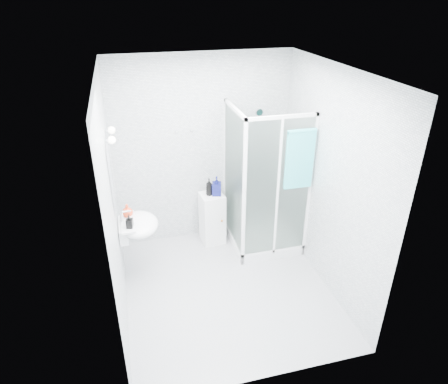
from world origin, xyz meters
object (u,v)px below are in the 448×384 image
object	(u,v)px
wall_basin	(137,225)
storage_cabinet	(212,218)
shower_enclosure	(260,219)
shampoo_bottle_a	(209,187)
hand_towel	(300,158)
soap_dispenser_orange	(127,211)
soap_dispenser_black	(129,221)
shampoo_bottle_b	(217,186)

from	to	relation	value
wall_basin	storage_cabinet	distance (m)	1.28
shower_enclosure	shampoo_bottle_a	bearing A→B (deg)	155.30
hand_towel	wall_basin	bearing A→B (deg)	177.53
wall_basin	storage_cabinet	bearing A→B (deg)	30.15
wall_basin	hand_towel	bearing A→B (deg)	-2.47
shower_enclosure	hand_towel	world-z (taller)	shower_enclosure
soap_dispenser_orange	soap_dispenser_black	size ratio (longest dim) A/B	1.01
wall_basin	shampoo_bottle_a	size ratio (longest dim) A/B	2.31
storage_cabinet	hand_towel	world-z (taller)	hand_towel
soap_dispenser_black	storage_cabinet	bearing A→B (deg)	33.88
shower_enclosure	shampoo_bottle_b	bearing A→B (deg)	152.89
storage_cabinet	soap_dispenser_black	size ratio (longest dim) A/B	4.63
storage_cabinet	hand_towel	size ratio (longest dim) A/B	1.00
hand_towel	shampoo_bottle_a	distance (m)	1.33
wall_basin	soap_dispenser_black	world-z (taller)	soap_dispenser_black
soap_dispenser_black	hand_towel	bearing A→B (deg)	1.66
shampoo_bottle_a	soap_dispenser_black	xyz separation A→B (m)	(-1.08, -0.76, 0.07)
wall_basin	soap_dispenser_orange	world-z (taller)	soap_dispenser_orange
shampoo_bottle_b	soap_dispenser_black	world-z (taller)	soap_dispenser_black
wall_basin	shampoo_bottle_b	world-z (taller)	shampoo_bottle_b
wall_basin	hand_towel	world-z (taller)	hand_towel
wall_basin	storage_cabinet	world-z (taller)	wall_basin
hand_towel	shampoo_bottle_b	world-z (taller)	hand_towel
shower_enclosure	shampoo_bottle_b	size ratio (longest dim) A/B	7.49
shampoo_bottle_a	soap_dispenser_black	bearing A→B (deg)	-145.12
shampoo_bottle_a	storage_cabinet	bearing A→B (deg)	-6.29
hand_towel	shampoo_bottle_a	world-z (taller)	hand_towel
hand_towel	shampoo_bottle_a	xyz separation A→B (m)	(-0.96, 0.70, -0.61)
shower_enclosure	soap_dispenser_orange	xyz separation A→B (m)	(-1.74, -0.21, 0.50)
wall_basin	soap_dispenser_orange	xyz separation A→B (m)	(-0.09, 0.11, 0.15)
shampoo_bottle_a	soap_dispenser_black	world-z (taller)	soap_dispenser_black
shampoo_bottle_b	hand_towel	bearing A→B (deg)	-38.35
storage_cabinet	soap_dispenser_orange	xyz separation A→B (m)	(-1.13, -0.50, 0.57)
shower_enclosure	soap_dispenser_orange	size ratio (longest dim) A/B	12.23
shampoo_bottle_a	wall_basin	bearing A→B (deg)	-148.82
wall_basin	soap_dispenser_black	size ratio (longest dim) A/B	3.45
wall_basin	soap_dispenser_orange	bearing A→B (deg)	128.79
wall_basin	soap_dispenser_black	distance (m)	0.22
shower_enclosure	shampoo_bottle_a	size ratio (longest dim) A/B	8.27
shampoo_bottle_a	soap_dispenser_black	size ratio (longest dim) A/B	1.49
storage_cabinet	soap_dispenser_orange	bearing A→B (deg)	-162.11
wall_basin	shampoo_bottle_a	world-z (taller)	wall_basin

